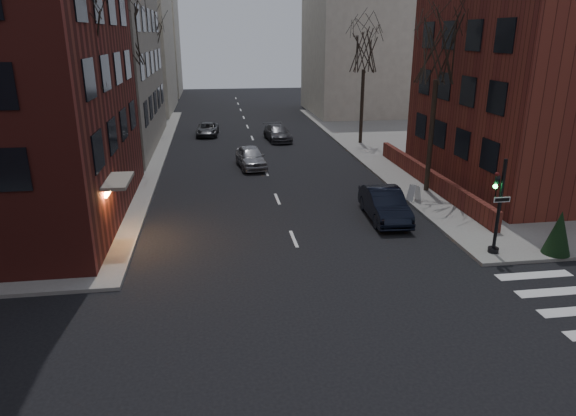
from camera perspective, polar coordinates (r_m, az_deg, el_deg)
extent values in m
cube|color=maroon|center=(34.76, 27.20, 11.28)|extent=(12.00, 14.00, 11.00)
cube|color=maroon|center=(32.09, 15.30, 3.35)|extent=(0.35, 16.00, 1.00)
cube|color=beige|center=(65.36, -19.53, 17.94)|extent=(14.00, 16.00, 18.00)
cube|color=beige|center=(62.11, 9.37, 17.80)|extent=(14.00, 14.00, 16.00)
cube|color=beige|center=(81.91, -15.74, 16.86)|extent=(10.00, 12.00, 14.00)
cylinder|color=black|center=(22.58, 22.42, 0.11)|extent=(0.14, 0.14, 4.00)
cylinder|color=black|center=(23.21, 21.84, -4.34)|extent=(0.44, 0.44, 0.20)
imported|color=black|center=(22.21, 22.13, 2.16)|extent=(0.16, 0.20, 1.00)
sphere|color=#19FF4C|center=(22.12, 22.05, 2.24)|extent=(0.18, 0.18, 0.18)
cube|color=white|center=(22.38, 22.68, 0.86)|extent=(0.70, 0.03, 0.22)
cylinder|color=#2D231C|center=(24.54, -20.94, 4.94)|extent=(0.28, 0.28, 6.65)
cylinder|color=#2D231C|center=(36.11, -17.10, 9.74)|extent=(0.28, 0.28, 7.00)
cylinder|color=#2D231C|center=(49.93, -14.80, 11.84)|extent=(0.28, 0.28, 6.30)
cylinder|color=#2D231C|center=(30.42, 15.59, 7.63)|extent=(0.28, 0.28, 6.30)
cylinder|color=#2D231C|center=(43.45, 8.20, 11.07)|extent=(0.28, 0.28, 5.95)
cylinder|color=black|center=(32.20, -16.94, 7.83)|extent=(0.12, 0.12, 6.00)
sphere|color=#FFA54C|center=(31.80, -17.48, 13.31)|extent=(0.36, 0.36, 0.36)
cylinder|color=black|center=(51.86, -13.89, 11.98)|extent=(0.12, 0.12, 6.00)
sphere|color=#FFA54C|center=(51.61, -14.17, 15.39)|extent=(0.36, 0.36, 0.36)
imported|color=black|center=(25.99, 10.68, 0.41)|extent=(1.87, 4.79, 1.55)
imported|color=gray|center=(35.80, -4.15, 5.68)|extent=(2.19, 4.47, 1.47)
imported|color=#3B3B40|center=(45.01, -1.17, 8.34)|extent=(2.32, 4.71, 1.32)
imported|color=#3A3B3E|center=(47.87, -8.94, 8.64)|extent=(2.16, 4.21, 1.14)
cube|color=white|center=(28.79, 13.85, 1.63)|extent=(0.54, 0.65, 0.90)
cone|color=black|center=(23.88, 27.88, -2.42)|extent=(1.45, 1.45, 1.87)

